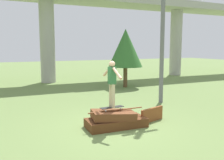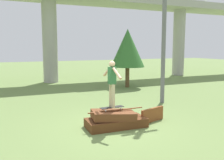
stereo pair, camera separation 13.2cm
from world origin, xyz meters
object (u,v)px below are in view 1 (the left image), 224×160
at_px(tree_behind_left, 126,48).
at_px(skateboard, 112,107).
at_px(utility_pole, 163,21).
at_px(skater, 112,81).

bearing_deg(tree_behind_left, skateboard, -121.06).
bearing_deg(utility_pole, tree_behind_left, 82.66).
distance_m(skater, tree_behind_left, 8.58).
relative_size(utility_pole, tree_behind_left, 1.94).
relative_size(skateboard, utility_pole, 0.11).
bearing_deg(tree_behind_left, utility_pole, -97.34).
relative_size(skateboard, skater, 0.55).
distance_m(skater, utility_pole, 5.04).
relative_size(skater, tree_behind_left, 0.40).
bearing_deg(skateboard, utility_pole, 32.69).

